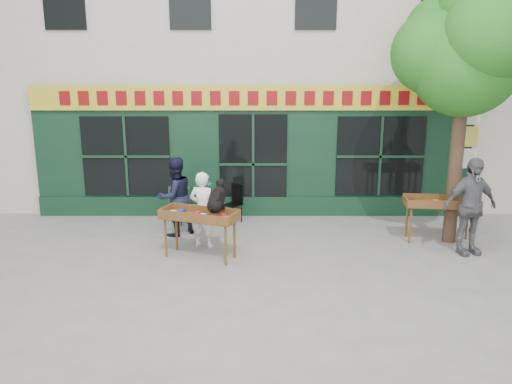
{
  "coord_description": "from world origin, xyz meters",
  "views": [
    {
      "loc": [
        0.08,
        -10.09,
        3.59
      ],
      "look_at": [
        0.07,
        0.5,
        1.06
      ],
      "focal_mm": 35.0,
      "sensor_mm": 36.0,
      "label": 1
    }
  ],
  "objects_px": {
    "book_cart_right": "(441,205)",
    "man_right": "(470,206)",
    "book_cart_center": "(199,218)",
    "woman": "(203,210)",
    "man_left": "(175,197)",
    "dog": "(217,195)",
    "bistro_table": "(210,202)"
  },
  "relations": [
    {
      "from": "book_cart_right",
      "to": "man_left",
      "type": "height_order",
      "value": "man_left"
    },
    {
      "from": "dog",
      "to": "man_right",
      "type": "xyz_separation_m",
      "value": [
        5.05,
        0.29,
        -0.3
      ]
    },
    {
      "from": "bistro_table",
      "to": "dog",
      "type": "bearing_deg",
      "value": -81.5
    },
    {
      "from": "woman",
      "to": "book_cart_center",
      "type": "bearing_deg",
      "value": 110.25
    },
    {
      "from": "dog",
      "to": "man_right",
      "type": "distance_m",
      "value": 5.07
    },
    {
      "from": "book_cart_center",
      "to": "book_cart_right",
      "type": "height_order",
      "value": "same"
    },
    {
      "from": "dog",
      "to": "book_cart_right",
      "type": "relative_size",
      "value": 0.38
    },
    {
      "from": "man_right",
      "to": "bistro_table",
      "type": "xyz_separation_m",
      "value": [
        -5.41,
        2.11,
        -0.45
      ]
    },
    {
      "from": "book_cart_center",
      "to": "man_left",
      "type": "xyz_separation_m",
      "value": [
        -0.71,
        1.44,
        0.07
      ]
    },
    {
      "from": "book_cart_right",
      "to": "man_left",
      "type": "relative_size",
      "value": 0.88
    },
    {
      "from": "man_right",
      "to": "bistro_table",
      "type": "relative_size",
      "value": 2.61
    },
    {
      "from": "woman",
      "to": "man_left",
      "type": "height_order",
      "value": "man_left"
    },
    {
      "from": "dog",
      "to": "man_left",
      "type": "height_order",
      "value": "man_left"
    },
    {
      "from": "book_cart_center",
      "to": "dog",
      "type": "distance_m",
      "value": 0.59
    },
    {
      "from": "dog",
      "to": "bistro_table",
      "type": "bearing_deg",
      "value": 118.75
    },
    {
      "from": "dog",
      "to": "book_cart_center",
      "type": "bearing_deg",
      "value": -167.88
    },
    {
      "from": "book_cart_right",
      "to": "man_left",
      "type": "distance_m",
      "value": 5.83
    },
    {
      "from": "dog",
      "to": "woman",
      "type": "distance_m",
      "value": 0.92
    },
    {
      "from": "book_cart_right",
      "to": "man_right",
      "type": "height_order",
      "value": "man_right"
    },
    {
      "from": "book_cart_right",
      "to": "bistro_table",
      "type": "bearing_deg",
      "value": 172.0
    },
    {
      "from": "man_right",
      "to": "man_left",
      "type": "distance_m",
      "value": 6.23
    },
    {
      "from": "book_cart_center",
      "to": "bistro_table",
      "type": "height_order",
      "value": "book_cart_center"
    },
    {
      "from": "book_cart_center",
      "to": "woman",
      "type": "distance_m",
      "value": 0.65
    },
    {
      "from": "book_cart_center",
      "to": "man_left",
      "type": "relative_size",
      "value": 0.91
    },
    {
      "from": "book_cart_center",
      "to": "man_left",
      "type": "bearing_deg",
      "value": 136.39
    },
    {
      "from": "woman",
      "to": "man_left",
      "type": "xyz_separation_m",
      "value": [
        -0.71,
        0.79,
        0.08
      ]
    },
    {
      "from": "woman",
      "to": "man_right",
      "type": "bearing_deg",
      "value": -164.14
    },
    {
      "from": "woman",
      "to": "man_left",
      "type": "relative_size",
      "value": 0.91
    },
    {
      "from": "man_left",
      "to": "bistro_table",
      "type": "bearing_deg",
      "value": -168.36
    },
    {
      "from": "man_right",
      "to": "book_cart_right",
      "type": "bearing_deg",
      "value": 98.67
    },
    {
      "from": "man_right",
      "to": "man_left",
      "type": "relative_size",
      "value": 1.11
    },
    {
      "from": "dog",
      "to": "book_cart_right",
      "type": "xyz_separation_m",
      "value": [
        4.75,
        1.04,
        -0.47
      ]
    }
  ]
}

